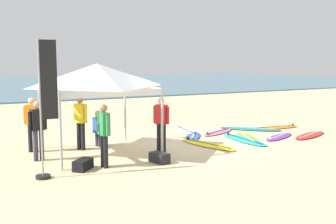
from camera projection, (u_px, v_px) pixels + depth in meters
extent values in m
plane|color=beige|center=(175.00, 146.00, 13.79)|extent=(80.00, 80.00, 0.00)
cube|color=teal|center=(23.00, 85.00, 43.68)|extent=(80.00, 36.00, 0.10)
cylinder|color=#B7B7BC|center=(61.00, 132.00, 10.69)|extent=(0.07, 0.07, 2.05)
cylinder|color=#B7B7BC|center=(162.00, 124.00, 12.02)|extent=(0.07, 0.07, 2.05)
cylinder|color=#B7B7BC|center=(40.00, 117.00, 13.28)|extent=(0.07, 0.07, 2.05)
cylinder|color=#B7B7BC|center=(125.00, 112.00, 14.61)|extent=(0.07, 0.07, 2.05)
cube|color=white|center=(114.00, 93.00, 11.23)|extent=(2.93, 0.03, 0.18)
cube|color=white|center=(84.00, 87.00, 13.82)|extent=(2.93, 0.03, 0.18)
cube|color=white|center=(48.00, 92.00, 11.86)|extent=(0.03, 2.93, 0.18)
cube|color=white|center=(142.00, 88.00, 13.19)|extent=(0.03, 2.93, 0.18)
pyramid|color=white|center=(97.00, 75.00, 12.47)|extent=(3.05, 3.05, 0.70)
ellipsoid|color=pink|center=(218.00, 132.00, 16.15)|extent=(1.94, 1.29, 0.07)
cube|color=black|center=(218.00, 131.00, 16.14)|extent=(1.48, 0.74, 0.01)
cone|color=black|center=(208.00, 133.00, 15.52)|extent=(0.09, 0.09, 0.12)
ellipsoid|color=#19847F|center=(250.00, 129.00, 16.91)|extent=(2.22, 2.23, 0.07)
cube|color=white|center=(250.00, 128.00, 16.90)|extent=(1.51, 1.53, 0.01)
cone|color=white|center=(225.00, 125.00, 17.21)|extent=(0.09, 0.09, 0.12)
ellipsoid|color=#7AD12D|center=(247.00, 138.00, 14.98)|extent=(1.39, 2.24, 0.07)
cube|color=white|center=(247.00, 137.00, 14.98)|extent=(0.76, 1.72, 0.01)
cone|color=white|center=(241.00, 131.00, 15.86)|extent=(0.09, 0.09, 0.12)
ellipsoid|color=blue|center=(193.00, 136.00, 15.29)|extent=(1.51, 1.80, 0.07)
cube|color=white|center=(193.00, 135.00, 15.28)|extent=(0.98, 1.30, 0.01)
cone|color=white|center=(191.00, 138.00, 14.52)|extent=(0.09, 0.09, 0.12)
ellipsoid|color=purple|center=(279.00, 137.00, 15.24)|extent=(1.95, 1.26, 0.07)
cube|color=white|center=(279.00, 136.00, 15.23)|extent=(1.49, 0.71, 0.01)
cone|color=white|center=(270.00, 137.00, 14.62)|extent=(0.09, 0.09, 0.12)
ellipsoid|color=yellow|center=(208.00, 145.00, 13.86)|extent=(1.17, 2.48, 0.07)
cube|color=black|center=(208.00, 143.00, 13.86)|extent=(0.50, 1.99, 0.01)
cone|color=black|center=(188.00, 137.00, 14.59)|extent=(0.09, 0.09, 0.12)
ellipsoid|color=#23B2CC|center=(244.00, 140.00, 14.68)|extent=(0.72, 2.42, 0.07)
cube|color=black|center=(244.00, 139.00, 14.67)|extent=(0.10, 2.05, 0.01)
cone|color=black|center=(228.00, 133.00, 15.55)|extent=(0.09, 0.09, 0.12)
ellipsoid|color=red|center=(310.00, 135.00, 15.52)|extent=(2.24, 1.34, 0.07)
cube|color=white|center=(310.00, 134.00, 15.52)|extent=(1.74, 0.71, 0.01)
cone|color=white|center=(319.00, 130.00, 16.17)|extent=(0.09, 0.09, 0.12)
ellipsoid|color=white|center=(186.00, 131.00, 16.50)|extent=(0.91, 2.28, 0.07)
cube|color=black|center=(186.00, 130.00, 16.49)|extent=(0.31, 1.87, 0.01)
cone|color=black|center=(195.00, 132.00, 15.63)|extent=(0.09, 0.09, 0.12)
ellipsoid|color=orange|center=(275.00, 127.00, 17.25)|extent=(2.20, 0.80, 0.07)
cube|color=black|center=(275.00, 127.00, 17.25)|extent=(1.82, 0.23, 0.01)
cone|color=black|center=(293.00, 124.00, 17.56)|extent=(0.09, 0.09, 0.12)
cylinder|color=black|center=(164.00, 138.00, 12.89)|extent=(0.13, 0.13, 0.88)
cylinder|color=black|center=(159.00, 137.00, 12.98)|extent=(0.13, 0.13, 0.88)
cube|color=red|center=(161.00, 114.00, 12.84)|extent=(0.39, 0.42, 0.60)
sphere|color=beige|center=(161.00, 101.00, 12.78)|extent=(0.21, 0.21, 0.21)
cylinder|color=red|center=(168.00, 115.00, 12.74)|extent=(0.09, 0.09, 0.54)
cylinder|color=red|center=(155.00, 114.00, 12.95)|extent=(0.09, 0.09, 0.54)
cylinder|color=black|center=(106.00, 152.00, 11.00)|extent=(0.13, 0.13, 0.88)
cylinder|color=black|center=(103.00, 151.00, 11.14)|extent=(0.13, 0.13, 0.88)
cube|color=#2D8C47|center=(104.00, 124.00, 10.97)|extent=(0.25, 0.38, 0.60)
sphere|color=#9E7051|center=(103.00, 108.00, 10.92)|extent=(0.21, 0.21, 0.21)
cylinder|color=#2D8C47|center=(107.00, 126.00, 10.78)|extent=(0.09, 0.09, 0.54)
cylinder|color=#2D8C47|center=(100.00, 124.00, 11.17)|extent=(0.09, 0.09, 0.54)
cylinder|color=#383842|center=(36.00, 146.00, 11.74)|extent=(0.13, 0.13, 0.88)
cylinder|color=#383842|center=(42.00, 145.00, 11.86)|extent=(0.13, 0.13, 0.88)
cube|color=black|center=(38.00, 120.00, 11.70)|extent=(0.40, 0.30, 0.60)
sphere|color=tan|center=(37.00, 105.00, 11.65)|extent=(0.21, 0.21, 0.21)
cylinder|color=black|center=(30.00, 121.00, 11.55)|extent=(0.09, 0.09, 0.54)
cylinder|color=black|center=(45.00, 120.00, 11.86)|extent=(0.09, 0.09, 0.54)
cylinder|color=black|center=(79.00, 136.00, 13.23)|extent=(0.13, 0.13, 0.88)
cylinder|color=black|center=(83.00, 137.00, 13.14)|extent=(0.13, 0.13, 0.88)
cube|color=yellow|center=(80.00, 113.00, 13.09)|extent=(0.37, 0.42, 0.60)
sphere|color=#9E7051|center=(80.00, 100.00, 13.03)|extent=(0.21, 0.21, 0.21)
cylinder|color=yellow|center=(75.00, 113.00, 13.21)|extent=(0.09, 0.09, 0.54)
cylinder|color=yellow|center=(86.00, 114.00, 12.97)|extent=(0.09, 0.09, 0.54)
cylinder|color=black|center=(30.00, 138.00, 12.88)|extent=(0.13, 0.13, 0.88)
cylinder|color=black|center=(36.00, 138.00, 12.86)|extent=(0.13, 0.13, 0.88)
cube|color=orange|center=(32.00, 115.00, 12.77)|extent=(0.42, 0.39, 0.60)
sphere|color=beige|center=(31.00, 101.00, 12.72)|extent=(0.21, 0.21, 0.21)
cylinder|color=orange|center=(25.00, 115.00, 12.81)|extent=(0.09, 0.09, 0.54)
cylinder|color=orange|center=(39.00, 115.00, 12.75)|extent=(0.09, 0.09, 0.54)
cylinder|color=#383842|center=(97.00, 139.00, 13.80)|extent=(0.13, 0.13, 0.45)
cylinder|color=#383842|center=(100.00, 140.00, 13.66)|extent=(0.13, 0.13, 0.45)
cube|color=#2851B2|center=(98.00, 125.00, 13.66)|extent=(0.29, 0.40, 0.52)
sphere|color=tan|center=(98.00, 114.00, 13.61)|extent=(0.21, 0.21, 0.21)
cylinder|color=#2851B2|center=(95.00, 125.00, 13.84)|extent=(0.09, 0.09, 0.47)
cylinder|color=#2851B2|center=(102.00, 127.00, 13.49)|extent=(0.09, 0.09, 0.47)
cylinder|color=#99999E|center=(40.00, 109.00, 9.89)|extent=(0.04, 0.04, 3.40)
cube|color=black|center=(49.00, 80.00, 9.90)|extent=(0.40, 0.02, 1.90)
cylinder|color=black|center=(43.00, 177.00, 10.10)|extent=(0.36, 0.36, 0.08)
cube|color=#232328|center=(159.00, 158.00, 11.61)|extent=(0.45, 0.66, 0.28)
cube|color=black|center=(83.00, 165.00, 10.85)|extent=(0.65, 0.65, 0.28)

